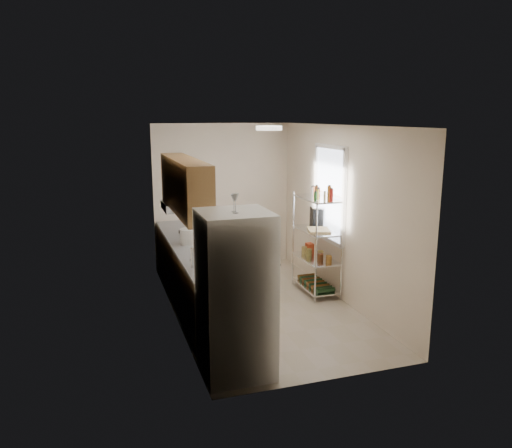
% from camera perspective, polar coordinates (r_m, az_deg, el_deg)
% --- Properties ---
extents(room, '(2.52, 4.42, 2.62)m').
position_cam_1_polar(room, '(7.02, 0.62, 0.55)').
color(room, '#B3A491').
rests_on(room, ground).
extents(counter_run, '(0.63, 3.51, 0.90)m').
position_cam_1_polar(counter_run, '(7.43, -7.25, -5.65)').
color(counter_run, '#9D7743').
rests_on(counter_run, ground).
extents(upper_cabinets, '(0.33, 2.20, 0.72)m').
position_cam_1_polar(upper_cabinets, '(6.78, -8.15, 4.38)').
color(upper_cabinets, '#9D7743').
rests_on(upper_cabinets, room).
extents(range_hood, '(0.50, 0.60, 0.12)m').
position_cam_1_polar(range_hood, '(7.63, -8.69, 2.04)').
color(range_hood, '#B7BABC').
rests_on(range_hood, room).
extents(window, '(0.06, 1.00, 1.46)m').
position_cam_1_polar(window, '(7.76, 8.41, 3.42)').
color(window, white).
rests_on(window, room).
extents(bakers_rack, '(0.45, 0.90, 1.73)m').
position_cam_1_polar(bakers_rack, '(7.70, 7.02, 0.05)').
color(bakers_rack, silver).
rests_on(bakers_rack, ground).
extents(ceiling_dome, '(0.34, 0.34, 0.05)m').
position_cam_1_polar(ceiling_dome, '(6.60, 1.50, 10.91)').
color(ceiling_dome, white).
rests_on(ceiling_dome, room).
extents(refrigerator, '(0.73, 0.73, 1.77)m').
position_cam_1_polar(refrigerator, '(5.30, -2.38, -8.03)').
color(refrigerator, white).
rests_on(refrigerator, ground).
extents(wine_glass_a, '(0.07, 0.07, 0.20)m').
position_cam_1_polar(wine_glass_a, '(4.97, -2.36, 2.36)').
color(wine_glass_a, silver).
rests_on(wine_glass_a, refrigerator).
extents(wine_glass_b, '(0.06, 0.06, 0.18)m').
position_cam_1_polar(wine_glass_b, '(5.04, -2.55, 2.40)').
color(wine_glass_b, silver).
rests_on(wine_glass_b, refrigerator).
extents(rice_cooker, '(0.28, 0.28, 0.23)m').
position_cam_1_polar(rice_cooker, '(7.29, -7.60, -1.43)').
color(rice_cooker, silver).
rests_on(rice_cooker, counter_run).
extents(frying_pan_large, '(0.27, 0.27, 0.04)m').
position_cam_1_polar(frying_pan_large, '(7.43, -7.66, -1.91)').
color(frying_pan_large, black).
rests_on(frying_pan_large, counter_run).
extents(frying_pan_small, '(0.27, 0.27, 0.04)m').
position_cam_1_polar(frying_pan_small, '(8.02, -8.08, -0.86)').
color(frying_pan_small, black).
rests_on(frying_pan_small, counter_run).
extents(cutting_board, '(0.42, 0.48, 0.03)m').
position_cam_1_polar(cutting_board, '(7.64, 7.19, -0.69)').
color(cutting_board, tan).
rests_on(cutting_board, bakers_rack).
extents(espresso_machine, '(0.21, 0.28, 0.29)m').
position_cam_1_polar(espresso_machine, '(8.05, 6.93, 0.94)').
color(espresso_machine, black).
rests_on(espresso_machine, bakers_rack).
extents(storage_bag, '(0.10, 0.14, 0.16)m').
position_cam_1_polar(storage_bag, '(8.09, 6.15, -2.75)').
color(storage_bag, '#A93314').
rests_on(storage_bag, bakers_rack).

